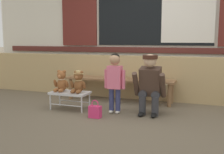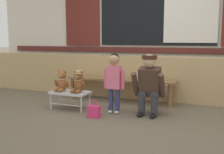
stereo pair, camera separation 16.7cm
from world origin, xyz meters
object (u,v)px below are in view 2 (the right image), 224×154
teddy_bear_plain (62,81)px  adult_crouching (150,84)px  child_standing (114,76)px  handbag_on_ground (94,111)px  small_display_bench (70,93)px  wooden_bench_long (120,82)px  teddy_bear_with_hat (78,82)px

teddy_bear_plain → adult_crouching: size_ratio=0.38×
child_standing → handbag_on_ground: (-0.19, -0.34, -0.50)m
small_display_bench → adult_crouching: adult_crouching is taller
wooden_bench_long → adult_crouching: adult_crouching is taller
wooden_bench_long → small_display_bench: wooden_bench_long is taller
teddy_bear_plain → adult_crouching: bearing=6.7°
teddy_bear_plain → handbag_on_ground: bearing=-22.2°
child_standing → adult_crouching: (0.55, 0.14, -0.11)m
teddy_bear_plain → child_standing: 0.95m
teddy_bear_plain → adult_crouching: adult_crouching is taller
teddy_bear_with_hat → child_standing: 0.64m
wooden_bench_long → teddy_bear_with_hat: teddy_bear_with_hat is taller
wooden_bench_long → handbag_on_ground: size_ratio=7.72×
small_display_bench → child_standing: bearing=2.9°
teddy_bear_plain → handbag_on_ground: size_ratio=1.34×
wooden_bench_long → handbag_on_ground: (0.01, -1.18, -0.28)m
teddy_bear_plain → handbag_on_ground: teddy_bear_plain is taller
child_standing → handbag_on_ground: 0.63m
teddy_bear_with_hat → adult_crouching: adult_crouching is taller
wooden_bench_long → teddy_bear_plain: 1.15m
small_display_bench → teddy_bear_plain: teddy_bear_plain is taller
child_standing → wooden_bench_long: bearing=103.5°
handbag_on_ground → small_display_bench: bearing=152.7°
handbag_on_ground → teddy_bear_plain: bearing=157.8°
small_display_bench → teddy_bear_with_hat: bearing=0.8°
teddy_bear_plain → handbag_on_ground: 0.89m
teddy_bear_plain → child_standing: (0.94, 0.04, 0.13)m
wooden_bench_long → child_standing: bearing=-76.5°
teddy_bear_plain → adult_crouching: 1.50m
small_display_bench → child_standing: size_ratio=0.67×
adult_crouching → teddy_bear_with_hat: bearing=-171.6°
teddy_bear_plain → teddy_bear_with_hat: (0.32, 0.00, 0.01)m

